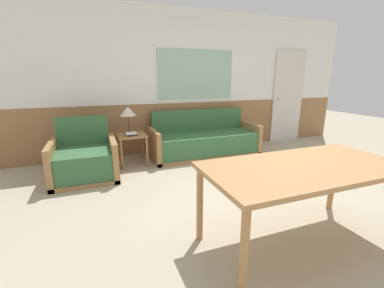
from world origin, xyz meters
name	(u,v)px	position (x,y,z in m)	size (l,w,h in m)	color
ground_plane	(274,204)	(0.00, 0.00, 0.00)	(16.00, 16.00, 0.00)	#B2A58C
wall_back	(194,83)	(0.00, 2.63, 1.36)	(7.20, 0.09, 2.70)	#996B42
couch	(205,142)	(0.04, 2.13, 0.26)	(2.06, 0.78, 0.84)	#9E7042
armchair	(85,161)	(-2.10, 1.71, 0.26)	(0.91, 0.88, 0.87)	#9E7042
side_table	(132,140)	(-1.34, 2.09, 0.43)	(0.48, 0.48, 0.53)	#9E7042
table_lamp	(128,112)	(-1.36, 2.17, 0.89)	(0.28, 0.28, 0.46)	#4C3823
book_stack	(131,134)	(-1.35, 2.00, 0.55)	(0.18, 0.16, 0.05)	black
dining_table	(305,173)	(-0.27, -0.67, 0.67)	(1.75, 0.86, 0.75)	#B27F4C
entry_door	(288,97)	(2.31, 2.57, 1.02)	(0.81, 0.09, 2.03)	silver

